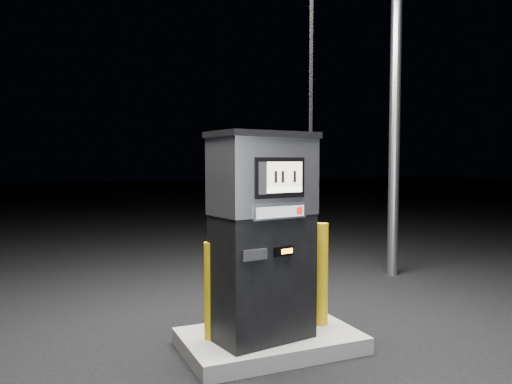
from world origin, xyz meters
name	(u,v)px	position (x,y,z in m)	size (l,w,h in m)	color
ground	(270,349)	(0.00, 0.00, 0.00)	(80.00, 80.00, 0.00)	black
pump_island	(270,341)	(0.00, 0.00, 0.07)	(1.60, 1.00, 0.15)	slate
fuel_dispenser	(263,234)	(-0.12, -0.10, 1.10)	(1.06, 0.69, 3.82)	black
bollard_left	(211,291)	(-0.55, 0.07, 0.59)	(0.12, 0.12, 0.87)	#C59A0A
bollard_right	(321,274)	(0.57, 0.03, 0.65)	(0.13, 0.13, 0.99)	#C59A0A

